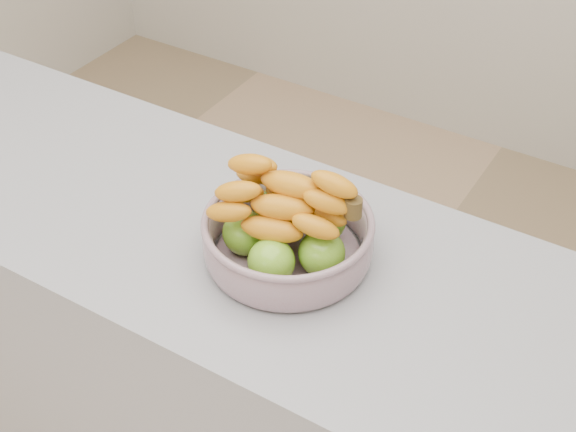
{
  "coord_description": "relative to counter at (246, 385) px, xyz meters",
  "views": [
    {
      "loc": [
        0.7,
        -0.87,
        1.91
      ],
      "look_at": [
        0.11,
        0.08,
        1.0
      ],
      "focal_mm": 50.0,
      "sensor_mm": 36.0,
      "label": 1
    }
  ],
  "objects": [
    {
      "name": "counter",
      "position": [
        0.0,
        0.0,
        0.0
      ],
      "size": [
        2.0,
        0.6,
        0.9
      ],
      "primitive_type": "cube",
      "color": "gray",
      "rests_on": "ground"
    },
    {
      "name": "fruit_bowl",
      "position": [
        0.11,
        -0.0,
        0.51
      ],
      "size": [
        0.32,
        0.32,
        0.2
      ],
      "rotation": [
        0.0,
        0.0,
        0.17
      ],
      "color": "#9AACB9",
      "rests_on": "counter"
    }
  ]
}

